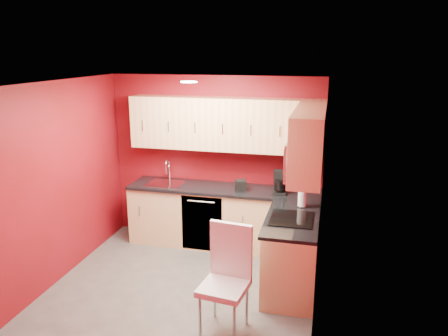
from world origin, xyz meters
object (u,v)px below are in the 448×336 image
at_px(paper_towel, 302,197).
at_px(dining_chair, 224,282).
at_px(microwave, 304,158).
at_px(napkin_holder, 241,186).
at_px(coffee_maker, 280,182).
at_px(sink, 166,181).

relative_size(paper_towel, dining_chair, 0.23).
relative_size(microwave, dining_chair, 0.67).
height_order(microwave, dining_chair, microwave).
distance_m(microwave, paper_towel, 0.78).
height_order(napkin_holder, dining_chair, dining_chair).
bearing_deg(napkin_holder, microwave, -44.82).
xyz_separation_m(microwave, paper_towel, (-0.03, 0.47, -0.62)).
relative_size(coffee_maker, paper_towel, 1.22).
xyz_separation_m(sink, napkin_holder, (1.17, -0.09, 0.04)).
height_order(sink, paper_towel, sink).
relative_size(microwave, napkin_holder, 4.91).
xyz_separation_m(sink, coffee_maker, (1.73, -0.07, 0.12)).
bearing_deg(dining_chair, microwave, 63.36).
bearing_deg(microwave, coffee_maker, 111.41).
bearing_deg(sink, dining_chair, -55.26).
height_order(microwave, napkin_holder, microwave).
distance_m(sink, dining_chair, 2.49).
xyz_separation_m(paper_towel, dining_chair, (-0.67, -1.48, -0.47)).
bearing_deg(coffee_maker, sink, 176.32).
bearing_deg(paper_towel, sink, 165.50).
relative_size(sink, dining_chair, 0.46).
bearing_deg(napkin_holder, coffee_maker, 1.84).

